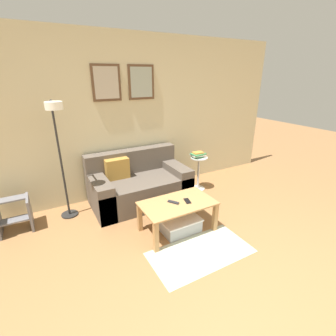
{
  "coord_description": "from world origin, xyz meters",
  "views": [
    {
      "loc": [
        -1.51,
        -0.73,
        1.95
      ],
      "look_at": [
        -0.13,
        1.75,
        0.85
      ],
      "focal_mm": 26.0,
      "sensor_mm": 36.0,
      "label": 1
    }
  ],
  "objects_px": {
    "side_table": "(198,170)",
    "cell_phone": "(187,201)",
    "book_stack": "(198,155)",
    "floor_lamp": "(59,142)",
    "step_stool": "(14,214)",
    "storage_bin": "(178,223)",
    "remote_control": "(173,202)",
    "couch": "(139,185)",
    "coffee_table": "(178,208)"
  },
  "relations": [
    {
      "from": "side_table",
      "to": "cell_phone",
      "type": "height_order",
      "value": "side_table"
    },
    {
      "from": "book_stack",
      "to": "side_table",
      "type": "bearing_deg",
      "value": -32.02
    },
    {
      "from": "cell_phone",
      "to": "floor_lamp",
      "type": "bearing_deg",
      "value": 159.49
    },
    {
      "from": "floor_lamp",
      "to": "step_stool",
      "type": "relative_size",
      "value": 3.8
    },
    {
      "from": "side_table",
      "to": "book_stack",
      "type": "bearing_deg",
      "value": 147.98
    },
    {
      "from": "storage_bin",
      "to": "side_table",
      "type": "height_order",
      "value": "side_table"
    },
    {
      "from": "storage_bin",
      "to": "floor_lamp",
      "type": "bearing_deg",
      "value": 144.05
    },
    {
      "from": "remote_control",
      "to": "floor_lamp",
      "type": "bearing_deg",
      "value": 108.69
    },
    {
      "from": "floor_lamp",
      "to": "side_table",
      "type": "distance_m",
      "value": 2.31
    },
    {
      "from": "floor_lamp",
      "to": "remote_control",
      "type": "xyz_separation_m",
      "value": [
        1.15,
        -0.88,
        -0.73
      ]
    },
    {
      "from": "couch",
      "to": "side_table",
      "type": "relative_size",
      "value": 2.51
    },
    {
      "from": "side_table",
      "to": "cell_phone",
      "type": "xyz_separation_m",
      "value": [
        -0.84,
        -0.92,
        0.06
      ]
    },
    {
      "from": "side_table",
      "to": "step_stool",
      "type": "relative_size",
      "value": 1.38
    },
    {
      "from": "couch",
      "to": "side_table",
      "type": "bearing_deg",
      "value": -5.65
    },
    {
      "from": "couch",
      "to": "coffee_table",
      "type": "height_order",
      "value": "couch"
    },
    {
      "from": "side_table",
      "to": "cell_phone",
      "type": "distance_m",
      "value": 1.25
    },
    {
      "from": "storage_bin",
      "to": "side_table",
      "type": "bearing_deg",
      "value": 42.8
    },
    {
      "from": "coffee_table",
      "to": "floor_lamp",
      "type": "height_order",
      "value": "floor_lamp"
    },
    {
      "from": "couch",
      "to": "book_stack",
      "type": "distance_m",
      "value": 1.14
    },
    {
      "from": "storage_bin",
      "to": "cell_phone",
      "type": "xyz_separation_m",
      "value": [
        0.1,
        -0.04,
        0.32
      ]
    },
    {
      "from": "floor_lamp",
      "to": "remote_control",
      "type": "distance_m",
      "value": 1.62
    },
    {
      "from": "coffee_table",
      "to": "remote_control",
      "type": "bearing_deg",
      "value": 161.0
    },
    {
      "from": "book_stack",
      "to": "remote_control",
      "type": "bearing_deg",
      "value": -138.59
    },
    {
      "from": "coffee_table",
      "to": "book_stack",
      "type": "relative_size",
      "value": 3.66
    },
    {
      "from": "storage_bin",
      "to": "step_stool",
      "type": "bearing_deg",
      "value": 151.29
    },
    {
      "from": "coffee_table",
      "to": "side_table",
      "type": "xyz_separation_m",
      "value": [
        0.97,
        0.89,
        0.02
      ]
    },
    {
      "from": "storage_bin",
      "to": "book_stack",
      "type": "height_order",
      "value": "book_stack"
    },
    {
      "from": "couch",
      "to": "step_stool",
      "type": "height_order",
      "value": "couch"
    },
    {
      "from": "couch",
      "to": "cell_phone",
      "type": "xyz_separation_m",
      "value": [
        0.25,
        -1.03,
        0.14
      ]
    },
    {
      "from": "floor_lamp",
      "to": "side_table",
      "type": "height_order",
      "value": "floor_lamp"
    },
    {
      "from": "coffee_table",
      "to": "book_stack",
      "type": "xyz_separation_m",
      "value": [
        0.95,
        0.9,
        0.31
      ]
    },
    {
      "from": "step_stool",
      "to": "floor_lamp",
      "type": "bearing_deg",
      "value": -12.55
    },
    {
      "from": "cell_phone",
      "to": "step_stool",
      "type": "bearing_deg",
      "value": 166.12
    },
    {
      "from": "floor_lamp",
      "to": "cell_phone",
      "type": "bearing_deg",
      "value": -35.05
    },
    {
      "from": "remote_control",
      "to": "step_stool",
      "type": "bearing_deg",
      "value": 116.65
    },
    {
      "from": "remote_control",
      "to": "step_stool",
      "type": "height_order",
      "value": "step_stool"
    },
    {
      "from": "floor_lamp",
      "to": "side_table",
      "type": "xyz_separation_m",
      "value": [
        2.17,
        -0.01,
        -0.79
      ]
    },
    {
      "from": "couch",
      "to": "floor_lamp",
      "type": "xyz_separation_m",
      "value": [
        -1.08,
        -0.1,
        0.87
      ]
    },
    {
      "from": "book_stack",
      "to": "storage_bin",
      "type": "bearing_deg",
      "value": -136.16
    },
    {
      "from": "floor_lamp",
      "to": "book_stack",
      "type": "relative_size",
      "value": 6.44
    },
    {
      "from": "remote_control",
      "to": "cell_phone",
      "type": "xyz_separation_m",
      "value": [
        0.18,
        -0.05,
        -0.01
      ]
    },
    {
      "from": "side_table",
      "to": "storage_bin",
      "type": "bearing_deg",
      "value": -137.2
    },
    {
      "from": "remote_control",
      "to": "cell_phone",
      "type": "height_order",
      "value": "remote_control"
    },
    {
      "from": "couch",
      "to": "storage_bin",
      "type": "distance_m",
      "value": 1.02
    },
    {
      "from": "coffee_table",
      "to": "storage_bin",
      "type": "height_order",
      "value": "coffee_table"
    },
    {
      "from": "book_stack",
      "to": "remote_control",
      "type": "height_order",
      "value": "book_stack"
    },
    {
      "from": "storage_bin",
      "to": "remote_control",
      "type": "xyz_separation_m",
      "value": [
        -0.08,
        0.01,
        0.33
      ]
    },
    {
      "from": "floor_lamp",
      "to": "book_stack",
      "type": "bearing_deg",
      "value": 0.12
    },
    {
      "from": "coffee_table",
      "to": "remote_control",
      "type": "distance_m",
      "value": 0.1
    },
    {
      "from": "floor_lamp",
      "to": "coffee_table",
      "type": "bearing_deg",
      "value": -36.87
    }
  ]
}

